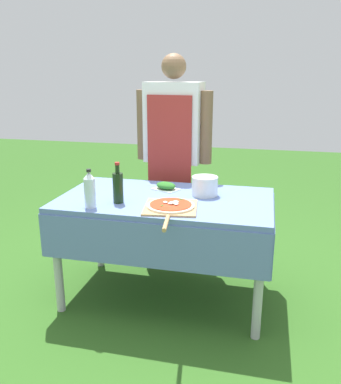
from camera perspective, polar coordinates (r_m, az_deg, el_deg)
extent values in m
plane|color=#2D5B1E|center=(2.99, -0.65, -14.31)|extent=(12.00, 12.00, 0.00)
cube|color=#607AB7|center=(2.70, -0.70, -1.14)|extent=(1.39, 0.80, 0.04)
cube|color=#607AB7|center=(2.39, -3.04, -7.61)|extent=(1.39, 0.01, 0.28)
cube|color=#607AB7|center=(3.12, 1.11, -1.72)|extent=(1.39, 0.01, 0.28)
cube|color=#607AB7|center=(2.99, -13.88, -3.05)|extent=(0.01, 0.80, 0.28)
cube|color=#607AB7|center=(2.68, 14.11, -5.38)|extent=(0.01, 0.80, 0.28)
cylinder|color=#B7B7BC|center=(2.76, -15.57, -9.52)|extent=(0.06, 0.06, 0.70)
cylinder|color=#B7B7BC|center=(2.46, 12.27, -12.70)|extent=(0.06, 0.06, 0.70)
cylinder|color=#B7B7BC|center=(3.32, -10.01, -4.66)|extent=(0.06, 0.06, 0.70)
cylinder|color=#B7B7BC|center=(3.07, 12.62, -6.61)|extent=(0.06, 0.06, 0.70)
cylinder|color=#4C4C51|center=(3.39, 1.74, -2.72)|extent=(0.12, 0.12, 0.83)
cylinder|color=#4C4C51|center=(3.44, -0.87, -2.42)|extent=(0.12, 0.12, 0.83)
cube|color=silver|center=(3.25, 0.45, 9.69)|extent=(0.47, 0.24, 0.63)
cube|color=#9E2D28|center=(3.19, -0.19, 5.29)|extent=(0.36, 0.05, 0.91)
cylinder|color=brown|center=(3.17, 5.01, 8.96)|extent=(0.10, 0.10, 0.56)
cylinder|color=brown|center=(3.35, -3.88, 9.38)|extent=(0.10, 0.10, 0.56)
sphere|color=brown|center=(3.23, 0.47, 17.25)|extent=(0.19, 0.19, 0.19)
cube|color=tan|center=(2.48, 0.01, -2.17)|extent=(0.36, 0.36, 0.01)
cylinder|color=tan|center=(2.22, -0.62, -4.37)|extent=(0.05, 0.22, 0.02)
cylinder|color=beige|center=(2.47, 0.01, -1.91)|extent=(0.29, 0.29, 0.01)
cylinder|color=#D14223|center=(2.47, 0.01, -1.72)|extent=(0.26, 0.26, 0.00)
ellipsoid|color=white|center=(2.45, 0.81, -1.67)|extent=(0.03, 0.04, 0.01)
ellipsoid|color=white|center=(2.48, -0.74, -1.43)|extent=(0.04, 0.04, 0.01)
ellipsoid|color=white|center=(2.46, 0.03, -1.62)|extent=(0.03, 0.03, 0.01)
ellipsoid|color=white|center=(2.48, 0.68, -1.42)|extent=(0.06, 0.06, 0.02)
ellipsoid|color=white|center=(2.47, 0.10, -1.52)|extent=(0.04, 0.04, 0.01)
ellipsoid|color=white|center=(2.46, 0.14, -1.54)|extent=(0.04, 0.05, 0.02)
ellipsoid|color=#286B23|center=(2.43, -1.20, -1.92)|extent=(0.02, 0.03, 0.00)
ellipsoid|color=#286B23|center=(2.46, 0.65, -1.72)|extent=(0.04, 0.02, 0.00)
ellipsoid|color=#286B23|center=(2.56, 1.48, -0.99)|extent=(0.04, 0.03, 0.00)
cylinder|color=black|center=(2.58, -7.37, 0.55)|extent=(0.07, 0.07, 0.19)
cylinder|color=black|center=(2.55, -7.48, 3.21)|extent=(0.03, 0.03, 0.05)
cylinder|color=#B22823|center=(2.54, -7.50, 3.98)|extent=(0.03, 0.03, 0.02)
cylinder|color=silver|center=(2.51, -11.25, -0.16)|extent=(0.07, 0.07, 0.18)
cone|color=silver|center=(2.49, -11.39, 2.31)|extent=(0.07, 0.07, 0.04)
cylinder|color=#232326|center=(2.48, -11.43, 2.97)|extent=(0.03, 0.03, 0.02)
cube|color=silver|center=(2.87, -0.65, 0.40)|extent=(0.21, 0.19, 0.01)
ellipsoid|color=#286B23|center=(2.86, -0.65, 0.92)|extent=(0.18, 0.16, 0.05)
cylinder|color=silver|center=(2.73, 4.83, 0.85)|extent=(0.18, 0.18, 0.13)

